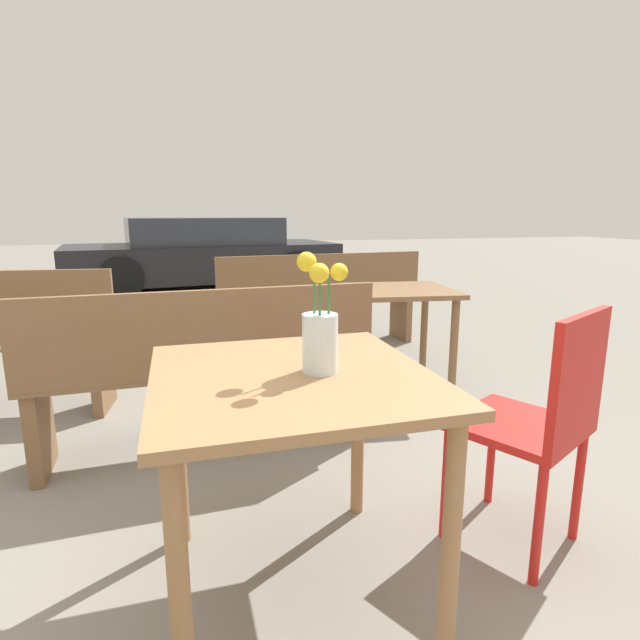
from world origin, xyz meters
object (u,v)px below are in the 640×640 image
at_px(table_front, 292,408).
at_px(parked_car, 204,254).
at_px(flower_vase, 320,335).
at_px(bench_middle, 320,297).
at_px(cafe_chair, 541,416).
at_px(table_back, 399,309).
at_px(bench_near, 206,367).

bearing_deg(table_front, parked_car, 89.00).
bearing_deg(flower_vase, parked_car, 89.67).
distance_m(table_front, bench_middle, 2.92).
height_order(cafe_chair, parked_car, parked_car).
xyz_separation_m(table_front, table_back, (1.08, 1.59, -0.05)).
bearing_deg(table_front, flower_vase, -9.67).
bearing_deg(parked_car, cafe_chair, -84.00).
xyz_separation_m(bench_near, parked_car, (0.32, 6.03, 0.08)).
bearing_deg(cafe_chair, parked_car, 96.00).
xyz_separation_m(flower_vase, parked_car, (0.04, 7.04, -0.30)).
bearing_deg(flower_vase, table_back, 58.08).
height_order(bench_near, bench_middle, same).
relative_size(flower_vase, parked_car, 0.08).
bearing_deg(flower_vase, bench_middle, 74.02).
xyz_separation_m(bench_middle, parked_car, (-0.76, 4.24, 0.07)).
bearing_deg(table_back, bench_near, -155.01).
height_order(table_front, parked_car, parked_car).
relative_size(bench_near, parked_car, 0.37).
bearing_deg(table_front, bench_near, 101.27).
bearing_deg(bench_middle, flower_vase, -105.98).
relative_size(cafe_chair, table_back, 1.17).
bearing_deg(bench_middle, cafe_chair, -90.36).
height_order(table_front, bench_near, bench_near).
bearing_deg(parked_car, flower_vase, -90.33).
bearing_deg(table_back, bench_middle, 99.55).
xyz_separation_m(table_front, bench_middle, (0.88, 2.78, -0.15)).
xyz_separation_m(table_front, bench_near, (-0.20, 1.00, -0.16)).
relative_size(bench_near, table_back, 2.17).
bearing_deg(table_front, cafe_chair, -2.22).
height_order(cafe_chair, bench_middle, cafe_chair).
bearing_deg(flower_vase, table_front, 170.33).
distance_m(bench_middle, parked_car, 4.31).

